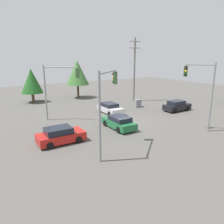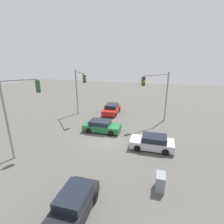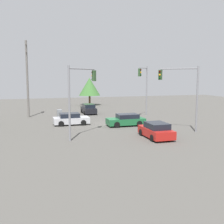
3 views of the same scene
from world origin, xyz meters
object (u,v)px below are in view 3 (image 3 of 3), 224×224
(sedan_dark, at_px, (89,109))
(electrical_cabinet, at_px, (59,114))
(sedan_silver, at_px, (71,119))
(traffic_signal_aux, at_px, (144,83))
(sedan_green, at_px, (126,120))
(sedan_red, at_px, (156,131))
(traffic_signal_cross, at_px, (182,87))
(traffic_signal_main, at_px, (80,89))

(sedan_dark, bearing_deg, electrical_cabinet, -144.79)
(sedan_silver, distance_m, electrical_cabinet, 5.38)
(sedan_dark, height_order, sedan_silver, sedan_dark)
(electrical_cabinet, bearing_deg, sedan_silver, -171.85)
(sedan_dark, distance_m, electrical_cabinet, 5.70)
(traffic_signal_aux, bearing_deg, sedan_green, 7.75)
(traffic_signal_aux, distance_m, electrical_cabinet, 12.37)
(sedan_red, bearing_deg, sedan_dark, 98.38)
(sedan_green, xyz_separation_m, sedan_red, (-6.65, -0.59, 0.03))
(sedan_dark, height_order, traffic_signal_aux, traffic_signal_aux)
(traffic_signal_cross, relative_size, electrical_cabinet, 5.74)
(sedan_red, height_order, sedan_silver, sedan_red)
(sedan_silver, distance_m, traffic_signal_cross, 13.02)
(sedan_red, xyz_separation_m, electrical_cabinet, (14.48, 7.27, -0.11))
(sedan_silver, bearing_deg, sedan_dark, 155.67)
(sedan_green, xyz_separation_m, traffic_signal_aux, (6.57, -4.92, 4.00))
(sedan_silver, xyz_separation_m, traffic_signal_aux, (4.07, -10.85, 4.00))
(traffic_signal_cross, bearing_deg, traffic_signal_aux, -43.45)
(sedan_green, height_order, traffic_signal_cross, traffic_signal_cross)
(traffic_signal_main, height_order, traffic_signal_aux, traffic_signal_aux)
(sedan_green, relative_size, traffic_signal_main, 0.65)
(traffic_signal_cross, height_order, electrical_cabinet, traffic_signal_cross)
(sedan_silver, bearing_deg, traffic_signal_cross, 57.41)
(sedan_dark, xyz_separation_m, traffic_signal_cross, (-15.31, -6.58, 3.85))
(traffic_signal_main, relative_size, traffic_signal_cross, 0.99)
(sedan_dark, bearing_deg, sedan_green, -79.64)
(traffic_signal_aux, bearing_deg, electrical_cabinet, -51.59)
(electrical_cabinet, bearing_deg, sedan_green, -139.49)
(sedan_silver, height_order, electrical_cabinet, sedan_silver)
(traffic_signal_cross, distance_m, electrical_cabinet, 16.92)
(sedan_green, bearing_deg, traffic_signal_main, 126.48)
(sedan_green, distance_m, traffic_signal_main, 8.43)
(traffic_signal_aux, bearing_deg, traffic_signal_main, -0.22)
(sedan_silver, xyz_separation_m, traffic_signal_cross, (-6.69, -10.47, 3.89))
(traffic_signal_main, xyz_separation_m, traffic_signal_cross, (0.27, -10.58, 0.05))
(sedan_red, bearing_deg, traffic_signal_cross, 31.84)
(sedan_dark, xyz_separation_m, sedan_red, (-17.77, -2.62, -0.01))
(sedan_green, relative_size, traffic_signal_cross, 0.64)
(sedan_green, xyz_separation_m, electrical_cabinet, (7.83, 6.69, -0.08))
(traffic_signal_aux, relative_size, electrical_cabinet, 6.02)
(traffic_signal_main, bearing_deg, traffic_signal_aux, -0.52)
(traffic_signal_cross, bearing_deg, sedan_green, 5.86)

